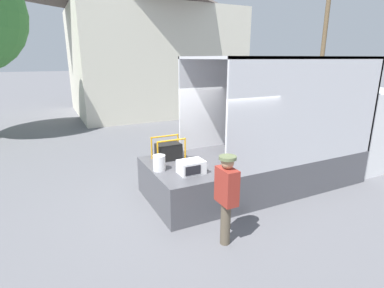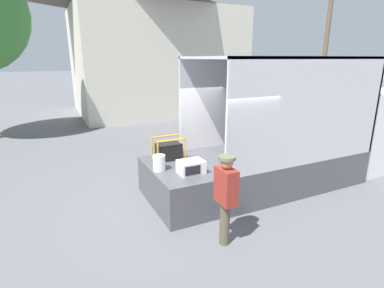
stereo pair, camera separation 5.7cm
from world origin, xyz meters
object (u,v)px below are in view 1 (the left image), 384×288
Objects in this scene: orange_bucket at (159,163)px; portable_generator at (169,151)px; worker_person at (227,192)px; box_truck at (320,139)px; microwave at (191,167)px; utility_pole at (324,45)px.

portable_generator is at bearing 51.69° from orange_bucket.
box_truck is at bearing 22.82° from worker_person.
microwave is at bearing -39.72° from orange_bucket.
portable_generator is at bearing 172.60° from box_truck.
utility_pole is at bearing 29.93° from portable_generator.
box_truck is at bearing 6.33° from microwave.
box_truck is 4.92m from orange_bucket.
utility_pole reaches higher than portable_generator.
utility_pole is at bearing 36.91° from worker_person.
utility_pole reaches higher than box_truck.
worker_person is at bearing -89.08° from microwave.
portable_generator is 2.12× the size of orange_bucket.
microwave is 1.07m from portable_generator.
orange_bucket is at bearing 107.53° from worker_person.
box_truck reaches higher than orange_bucket.
portable_generator is at bearing 92.09° from worker_person.
orange_bucket reaches higher than microwave.
orange_bucket is at bearing -128.31° from portable_generator.
worker_person is (0.09, -2.41, -0.07)m from portable_generator.
utility_pole reaches higher than microwave.
orange_bucket is 17.25m from utility_pole.
orange_bucket is 0.21× the size of worker_person.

